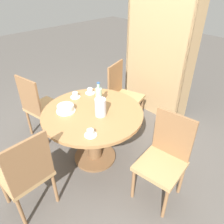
{
  "coord_description": "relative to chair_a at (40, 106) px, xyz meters",
  "views": [
    {
      "loc": [
        1.63,
        -1.25,
        2.04
      ],
      "look_at": [
        0.0,
        0.3,
        0.56
      ],
      "focal_mm": 35.0,
      "sensor_mm": 36.0,
      "label": 1
    }
  ],
  "objects": [
    {
      "name": "cake_main",
      "position": [
        0.64,
        0.02,
        0.24
      ],
      "size": [
        0.21,
        0.21,
        0.07
      ],
      "color": "white",
      "rests_on": "dining_table"
    },
    {
      "name": "chair_c",
      "position": [
        1.72,
        0.41,
        0.0
      ],
      "size": [
        0.47,
        0.47,
        0.94
      ],
      "rotation": [
        0.0,
        0.0,
        6.42
      ],
      "color": "olive",
      "rests_on": "ground_plane"
    },
    {
      "name": "ground_plane",
      "position": [
        0.86,
        0.23,
        -0.49
      ],
      "size": [
        14.0,
        14.0,
        0.0
      ],
      "primitive_type": "plane",
      "color": "#56514C"
    },
    {
      "name": "water_bottle",
      "position": [
        0.8,
        0.37,
        0.33
      ],
      "size": [
        0.07,
        0.07,
        0.3
      ],
      "color": "#99C6A3",
      "rests_on": "dining_table"
    },
    {
      "name": "chair_a",
      "position": [
        0.0,
        0.0,
        0.0
      ],
      "size": [
        0.49,
        0.49,
        0.94
      ],
      "rotation": [
        0.0,
        0.0,
        3.32
      ],
      "color": "olive",
      "rests_on": "ground_plane"
    },
    {
      "name": "cup_b",
      "position": [
        0.5,
        0.48,
        0.24
      ],
      "size": [
        0.12,
        0.12,
        0.07
      ],
      "color": "silver",
      "rests_on": "dining_table"
    },
    {
      "name": "chair_b",
      "position": [
        0.97,
        -0.65,
        0.0
      ],
      "size": [
        0.44,
        0.44,
        0.94
      ],
      "rotation": [
        0.0,
        0.0,
        4.76
      ],
      "color": "olive",
      "rests_on": "ground_plane"
    },
    {
      "name": "cup_a",
      "position": [
        0.45,
        0.28,
        0.24
      ],
      "size": [
        0.12,
        0.12,
        0.07
      ],
      "color": "silver",
      "rests_on": "dining_table"
    },
    {
      "name": "cup_c",
      "position": [
        1.16,
        -0.05,
        0.24
      ],
      "size": [
        0.12,
        0.12,
        0.07
      ],
      "color": "silver",
      "rests_on": "dining_table"
    },
    {
      "name": "dining_table",
      "position": [
        0.86,
        0.23,
        0.03
      ],
      "size": [
        1.14,
        1.14,
        0.7
      ],
      "color": "brown",
      "rests_on": "ground_plane"
    },
    {
      "name": "bookshelf",
      "position": [
        0.63,
        1.71,
        0.41
      ],
      "size": [
        1.08,
        0.28,
        1.85
      ],
      "rotation": [
        0.0,
        0.0,
        3.14
      ],
      "color": "tan",
      "rests_on": "ground_plane"
    },
    {
      "name": "coffee_pot",
      "position": [
        0.97,
        0.25,
        0.32
      ],
      "size": [
        0.12,
        0.12,
        0.24
      ],
      "color": "silver",
      "rests_on": "dining_table"
    },
    {
      "name": "chair_d",
      "position": [
        0.54,
        1.05,
        0.0
      ],
      "size": [
        0.52,
        0.52,
        0.94
      ],
      "rotation": [
        0.0,
        0.0,
        8.15
      ],
      "color": "olive",
      "rests_on": "ground_plane"
    }
  ]
}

